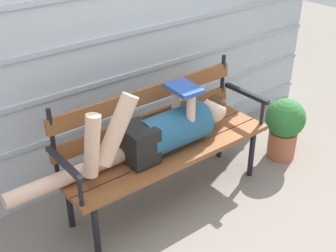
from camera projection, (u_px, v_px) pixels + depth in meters
name	position (u px, v px, depth m)	size (l,w,h in m)	color
ground_plane	(183.00, 210.00, 3.24)	(12.00, 12.00, 0.00)	gray
house_siding	(115.00, 12.00, 3.14)	(4.36, 0.08, 2.59)	#B2BCC6
park_bench	(162.00, 138.00, 3.17)	(1.62, 0.48, 0.91)	brown
reclining_person	(159.00, 132.00, 3.02)	(1.69, 0.27, 0.57)	#23567A
potted_plant	(284.00, 125.00, 3.72)	(0.34, 0.34, 0.54)	#AD5B3D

